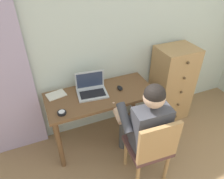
# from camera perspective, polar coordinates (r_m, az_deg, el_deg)

# --- Properties ---
(wall_back) EXTENTS (4.80, 0.05, 2.50)m
(wall_back) POSITION_cam_1_polar(r_m,az_deg,el_deg) (2.53, -1.54, 13.65)
(wall_back) COLOR silver
(wall_back) RESTS_ON ground_plane
(desk) EXTENTS (1.27, 0.56, 0.74)m
(desk) POSITION_cam_1_polar(r_m,az_deg,el_deg) (2.48, -3.03, -3.37)
(desk) COLOR brown
(desk) RESTS_ON ground_plane
(dresser) EXTENTS (0.51, 0.43, 1.10)m
(dresser) POSITION_cam_1_polar(r_m,az_deg,el_deg) (3.06, 16.07, 1.46)
(dresser) COLOR tan
(dresser) RESTS_ON ground_plane
(chair) EXTENTS (0.44, 0.42, 0.88)m
(chair) POSITION_cam_1_polar(r_m,az_deg,el_deg) (2.20, 10.70, -15.32)
(chair) COLOR brown
(chair) RESTS_ON ground_plane
(person_seated) EXTENTS (0.55, 0.60, 1.20)m
(person_seated) POSITION_cam_1_polar(r_m,az_deg,el_deg) (2.17, 8.90, -8.82)
(person_seated) COLOR #4C4C4C
(person_seated) RESTS_ON ground_plane
(laptop) EXTENTS (0.37, 0.29, 0.24)m
(laptop) POSITION_cam_1_polar(r_m,az_deg,el_deg) (2.42, -5.66, 0.16)
(laptop) COLOR #B7BABF
(laptop) RESTS_ON desk
(computer_mouse) EXTENTS (0.06, 0.10, 0.03)m
(computer_mouse) POSITION_cam_1_polar(r_m,az_deg,el_deg) (2.49, 2.18, 0.44)
(computer_mouse) COLOR black
(computer_mouse) RESTS_ON desk
(desk_clock) EXTENTS (0.09, 0.09, 0.03)m
(desk_clock) POSITION_cam_1_polar(r_m,az_deg,el_deg) (2.19, -13.63, -6.21)
(desk_clock) COLOR black
(desk_clock) RESTS_ON desk
(notebook_pad) EXTENTS (0.24, 0.19, 0.01)m
(notebook_pad) POSITION_cam_1_polar(r_m,az_deg,el_deg) (2.47, -15.11, -1.43)
(notebook_pad) COLOR silver
(notebook_pad) RESTS_ON desk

